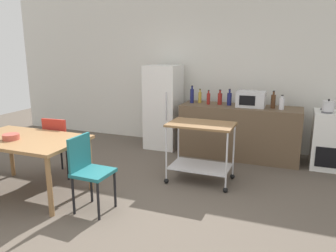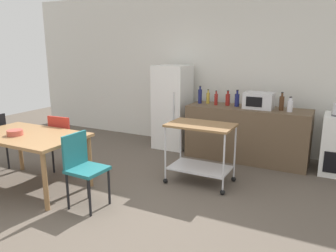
{
  "view_description": "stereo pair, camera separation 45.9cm",
  "coord_description": "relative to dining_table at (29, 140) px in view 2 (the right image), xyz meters",
  "views": [
    {
      "loc": [
        1.76,
        -2.96,
        1.87
      ],
      "look_at": [
        0.13,
        1.2,
        0.8
      ],
      "focal_mm": 35.19,
      "sensor_mm": 36.0,
      "label": 1
    },
    {
      "loc": [
        2.17,
        -2.77,
        1.87
      ],
      "look_at": [
        0.13,
        1.2,
        0.8
      ],
      "focal_mm": 35.19,
      "sensor_mm": 36.0,
      "label": 2
    }
  ],
  "objects": [
    {
      "name": "ground_plane",
      "position": [
        1.41,
        -0.12,
        -0.67
      ],
      "size": [
        12.0,
        12.0,
        0.0
      ],
      "primitive_type": "plane",
      "color": "brown"
    },
    {
      "name": "bottle_hot_sauce",
      "position": [
        1.94,
        2.52,
        0.33
      ],
      "size": [
        0.08,
        0.08,
        0.26
      ],
      "color": "maroon",
      "rests_on": "kitchen_counter"
    },
    {
      "name": "bottle_olive_oil",
      "position": [
        2.96,
        2.41,
        0.33
      ],
      "size": [
        0.08,
        0.08,
        0.23
      ],
      "color": "silver",
      "rests_on": "kitchen_counter"
    },
    {
      "name": "kitchen_counter",
      "position": [
        2.31,
        2.48,
        -0.22
      ],
      "size": [
        2.0,
        0.64,
        0.9
      ],
      "primitive_type": "cube",
      "color": "brown",
      "rests_on": "ground_plane"
    },
    {
      "name": "bottle_sparkling_water",
      "position": [
        1.57,
        2.56,
        0.33
      ],
      "size": [
        0.06,
        0.06,
        0.25
      ],
      "color": "gold",
      "rests_on": "kitchen_counter"
    },
    {
      "name": "fruit_bowl",
      "position": [
        -0.1,
        -0.12,
        0.12
      ],
      "size": [
        0.2,
        0.2,
        0.07
      ],
      "primitive_type": "cylinder",
      "color": "#B24C3F",
      "rests_on": "dining_table"
    },
    {
      "name": "chair_red",
      "position": [
        0.02,
        0.64,
        -0.15
      ],
      "size": [
        0.43,
        0.43,
        0.89
      ],
      "rotation": [
        0.0,
        0.0,
        3.21
      ],
      "color": "#B72D23",
      "rests_on": "ground_plane"
    },
    {
      "name": "kitchen_cart",
      "position": [
        1.98,
        1.2,
        -0.1
      ],
      "size": [
        0.91,
        0.57,
        0.85
      ],
      "color": "brown",
      "rests_on": "ground_plane"
    },
    {
      "name": "dining_table",
      "position": [
        0.0,
        0.0,
        0.0
      ],
      "size": [
        1.5,
        0.9,
        0.75
      ],
      "color": "olive",
      "rests_on": "ground_plane"
    },
    {
      "name": "back_wall",
      "position": [
        1.41,
        3.08,
        0.78
      ],
      "size": [
        8.4,
        0.12,
        2.9
      ],
      "primitive_type": "cube",
      "color": "silver",
      "rests_on": "ground_plane"
    },
    {
      "name": "refrigerator",
      "position": [
        0.86,
        2.58,
        0.1
      ],
      "size": [
        0.6,
        0.63,
        1.55
      ],
      "color": "white",
      "rests_on": "ground_plane"
    },
    {
      "name": "bottle_wine",
      "position": [
        2.11,
        2.49,
        0.34
      ],
      "size": [
        0.08,
        0.08,
        0.28
      ],
      "color": "navy",
      "rests_on": "kitchen_counter"
    },
    {
      "name": "bottle_sesame_oil",
      "position": [
        2.83,
        2.48,
        0.35
      ],
      "size": [
        0.07,
        0.07,
        0.29
      ],
      "color": "#4C2D19",
      "rests_on": "kitchen_counter"
    },
    {
      "name": "microwave",
      "position": [
        2.47,
        2.47,
        0.36
      ],
      "size": [
        0.46,
        0.35,
        0.26
      ],
      "color": "silver",
      "rests_on": "kitchen_counter"
    },
    {
      "name": "bottle_soda",
      "position": [
        1.75,
        2.46,
        0.33
      ],
      "size": [
        0.06,
        0.06,
        0.25
      ],
      "color": "maroon",
      "rests_on": "kitchen_counter"
    },
    {
      "name": "chair_teal",
      "position": [
        1.01,
        -0.09,
        -0.15
      ],
      "size": [
        0.41,
        0.41,
        0.89
      ],
      "rotation": [
        0.0,
        0.0,
        1.54
      ],
      "color": "#1E666B",
      "rests_on": "ground_plane"
    },
    {
      "name": "bottle_soy_sauce",
      "position": [
        1.44,
        2.5,
        0.36
      ],
      "size": [
        0.07,
        0.07,
        0.31
      ],
      "color": "navy",
      "rests_on": "kitchen_counter"
    }
  ]
}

